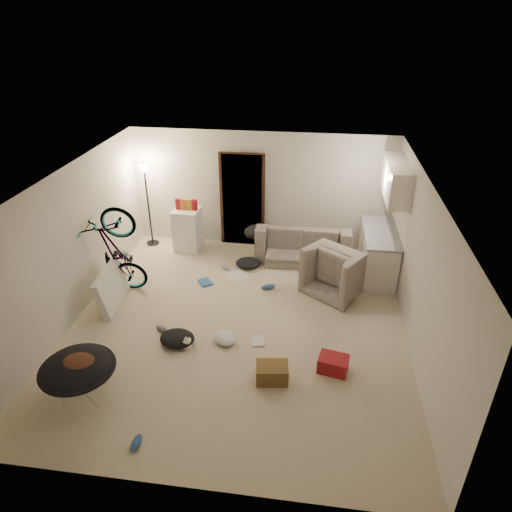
# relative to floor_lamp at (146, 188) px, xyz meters

# --- Properties ---
(floor) EXTENTS (5.50, 6.00, 0.02)m
(floor) POSITION_rel_floor_lamp_xyz_m (2.40, -2.65, -1.32)
(floor) COLOR beige
(floor) RESTS_ON ground
(ceiling) EXTENTS (5.50, 6.00, 0.02)m
(ceiling) POSITION_rel_floor_lamp_xyz_m (2.40, -2.65, 1.20)
(ceiling) COLOR white
(ceiling) RESTS_ON wall_back
(wall_back) EXTENTS (5.50, 0.02, 2.50)m
(wall_back) POSITION_rel_floor_lamp_xyz_m (2.40, 0.36, -0.06)
(wall_back) COLOR beige
(wall_back) RESTS_ON floor
(wall_front) EXTENTS (5.50, 0.02, 2.50)m
(wall_front) POSITION_rel_floor_lamp_xyz_m (2.40, -5.66, -0.06)
(wall_front) COLOR beige
(wall_front) RESTS_ON floor
(wall_left) EXTENTS (0.02, 6.00, 2.50)m
(wall_left) POSITION_rel_floor_lamp_xyz_m (-0.36, -2.65, -0.06)
(wall_left) COLOR beige
(wall_left) RESTS_ON floor
(wall_right) EXTENTS (0.02, 6.00, 2.50)m
(wall_right) POSITION_rel_floor_lamp_xyz_m (5.16, -2.65, -0.06)
(wall_right) COLOR beige
(wall_right) RESTS_ON floor
(doorway) EXTENTS (0.85, 0.10, 2.04)m
(doorway) POSITION_rel_floor_lamp_xyz_m (2.00, 0.32, -0.29)
(doorway) COLOR black
(doorway) RESTS_ON floor
(door_trim) EXTENTS (0.97, 0.04, 2.10)m
(door_trim) POSITION_rel_floor_lamp_xyz_m (2.00, 0.29, -0.29)
(door_trim) COLOR #351D12
(door_trim) RESTS_ON floor
(floor_lamp) EXTENTS (0.28, 0.28, 1.81)m
(floor_lamp) POSITION_rel_floor_lamp_xyz_m (0.00, 0.00, 0.00)
(floor_lamp) COLOR black
(floor_lamp) RESTS_ON floor
(kitchen_counter) EXTENTS (0.60, 1.50, 0.88)m
(kitchen_counter) POSITION_rel_floor_lamp_xyz_m (4.83, -0.65, -0.87)
(kitchen_counter) COLOR silver
(kitchen_counter) RESTS_ON floor
(counter_top) EXTENTS (0.64, 1.54, 0.04)m
(counter_top) POSITION_rel_floor_lamp_xyz_m (4.83, -0.65, -0.41)
(counter_top) COLOR gray
(counter_top) RESTS_ON kitchen_counter
(kitchen_uppers) EXTENTS (0.38, 1.40, 0.65)m
(kitchen_uppers) POSITION_rel_floor_lamp_xyz_m (4.96, -0.65, 0.64)
(kitchen_uppers) COLOR silver
(kitchen_uppers) RESTS_ON wall_right
(sofa) EXTENTS (1.93, 0.77, 0.56)m
(sofa) POSITION_rel_floor_lamp_xyz_m (3.35, -0.20, -1.03)
(sofa) COLOR #373F38
(sofa) RESTS_ON floor
(armchair) EXTENTS (1.35, 1.32, 0.66)m
(armchair) POSITION_rel_floor_lamp_xyz_m (4.13, -1.27, -0.97)
(armchair) COLOR #373F38
(armchair) RESTS_ON floor
(bicycle) EXTENTS (1.84, 0.87, 1.04)m
(bicycle) POSITION_rel_floor_lamp_xyz_m (0.10, -1.97, -0.83)
(bicycle) COLOR black
(bicycle) RESTS_ON floor
(book_asset) EXTENTS (0.29, 0.27, 0.02)m
(book_asset) POSITION_rel_floor_lamp_xyz_m (0.49, -4.00, -1.30)
(book_asset) COLOR maroon
(book_asset) RESTS_ON floor
(mini_fridge) EXTENTS (0.57, 0.57, 0.91)m
(mini_fridge) POSITION_rel_floor_lamp_xyz_m (0.86, -0.10, -0.85)
(mini_fridge) COLOR white
(mini_fridge) RESTS_ON floor
(snack_box_0) EXTENTS (0.11, 0.09, 0.30)m
(snack_box_0) POSITION_rel_floor_lamp_xyz_m (0.69, -0.10, -0.31)
(snack_box_0) COLOR maroon
(snack_box_0) RESTS_ON mini_fridge
(snack_box_1) EXTENTS (0.10, 0.07, 0.30)m
(snack_box_1) POSITION_rel_floor_lamp_xyz_m (0.81, -0.10, -0.31)
(snack_box_1) COLOR #D5541A
(snack_box_1) RESTS_ON mini_fridge
(snack_box_2) EXTENTS (0.11, 0.08, 0.30)m
(snack_box_2) POSITION_rel_floor_lamp_xyz_m (0.93, -0.10, -0.31)
(snack_box_2) COLOR gold
(snack_box_2) RESTS_ON mini_fridge
(snack_box_3) EXTENTS (0.12, 0.10, 0.30)m
(snack_box_3) POSITION_rel_floor_lamp_xyz_m (1.05, -0.10, -0.31)
(snack_box_3) COLOR maroon
(snack_box_3) RESTS_ON mini_fridge
(saucer_chair) EXTENTS (0.99, 0.99, 0.70)m
(saucer_chair) POSITION_rel_floor_lamp_xyz_m (0.60, -4.54, -0.89)
(saucer_chair) COLOR silver
(saucer_chair) RESTS_ON floor
(hoodie) EXTENTS (0.54, 0.48, 0.22)m
(hoodie) POSITION_rel_floor_lamp_xyz_m (0.65, -4.57, -0.69)
(hoodie) COLOR #4A2719
(hoodie) RESTS_ON saucer_chair
(sofa_drape) EXTENTS (0.66, 0.59, 0.28)m
(sofa_drape) POSITION_rel_floor_lamp_xyz_m (2.40, -0.20, -0.77)
(sofa_drape) COLOR black
(sofa_drape) RESTS_ON sofa
(tv_box) EXTENTS (0.33, 1.04, 0.69)m
(tv_box) POSITION_rel_floor_lamp_xyz_m (0.10, -2.38, -0.97)
(tv_box) COLOR silver
(tv_box) RESTS_ON floor
(drink_case_a) EXTENTS (0.49, 0.38, 0.26)m
(drink_case_a) POSITION_rel_floor_lamp_xyz_m (3.10, -3.86, -1.18)
(drink_case_a) COLOR brown
(drink_case_a) RESTS_ON floor
(drink_case_b) EXTENTS (0.47, 0.39, 0.24)m
(drink_case_b) POSITION_rel_floor_lamp_xyz_m (3.96, -3.55, -1.19)
(drink_case_b) COLOR maroon
(drink_case_b) RESTS_ON floor
(juicer) EXTENTS (0.15, 0.15, 0.22)m
(juicer) POSITION_rel_floor_lamp_xyz_m (1.71, -3.35, -1.22)
(juicer) COLOR silver
(juicer) RESTS_ON floor
(newspaper) EXTENTS (0.57, 0.62, 0.01)m
(newspaper) POSITION_rel_floor_lamp_xyz_m (2.12, -1.09, -1.30)
(newspaper) COLOR silver
(newspaper) RESTS_ON floor
(book_blue) EXTENTS (0.35, 0.36, 0.03)m
(book_blue) POSITION_rel_floor_lamp_xyz_m (1.55, -1.46, -1.29)
(book_blue) COLOR #2A5597
(book_blue) RESTS_ON floor
(book_white) EXTENTS (0.24, 0.28, 0.02)m
(book_white) POSITION_rel_floor_lamp_xyz_m (2.79, -3.06, -1.30)
(book_white) COLOR silver
(book_white) RESTS_ON floor
(shoe_0) EXTENTS (0.29, 0.21, 0.10)m
(shoe_0) POSITION_rel_floor_lamp_xyz_m (2.78, -1.51, -1.26)
(shoe_0) COLOR #2A5597
(shoe_0) RESTS_ON floor
(shoe_1) EXTENTS (0.26, 0.28, 0.10)m
(shoe_1) POSITION_rel_floor_lamp_xyz_m (1.83, -0.89, -1.26)
(shoe_1) COLOR slate
(shoe_1) RESTS_ON floor
(shoe_2) EXTENTS (0.11, 0.26, 0.10)m
(shoe_2) POSITION_rel_floor_lamp_xyz_m (1.59, -5.20, -1.26)
(shoe_2) COLOR #2A5597
(shoe_2) RESTS_ON floor
(shoe_3) EXTENTS (0.28, 0.21, 0.10)m
(shoe_3) POSITION_rel_floor_lamp_xyz_m (1.20, -3.00, -1.26)
(shoe_3) COLOR slate
(shoe_3) RESTS_ON floor
(shoe_4) EXTENTS (0.19, 0.28, 0.10)m
(shoe_4) POSITION_rel_floor_lamp_xyz_m (4.02, -3.56, -1.26)
(shoe_4) COLOR white
(shoe_4) RESTS_ON floor
(clothes_lump_a) EXTENTS (0.62, 0.55, 0.18)m
(clothes_lump_a) POSITION_rel_floor_lamp_xyz_m (1.54, -3.27, -1.22)
(clothes_lump_a) COLOR black
(clothes_lump_a) RESTS_ON floor
(clothes_lump_b) EXTENTS (0.59, 0.54, 0.16)m
(clothes_lump_b) POSITION_rel_floor_lamp_xyz_m (2.28, -0.72, -1.23)
(clothes_lump_b) COLOR black
(clothes_lump_b) RESTS_ON floor
(clothes_lump_c) EXTENTS (0.50, 0.50, 0.12)m
(clothes_lump_c) POSITION_rel_floor_lamp_xyz_m (2.27, -3.13, -1.25)
(clothes_lump_c) COLOR silver
(clothes_lump_c) RESTS_ON floor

